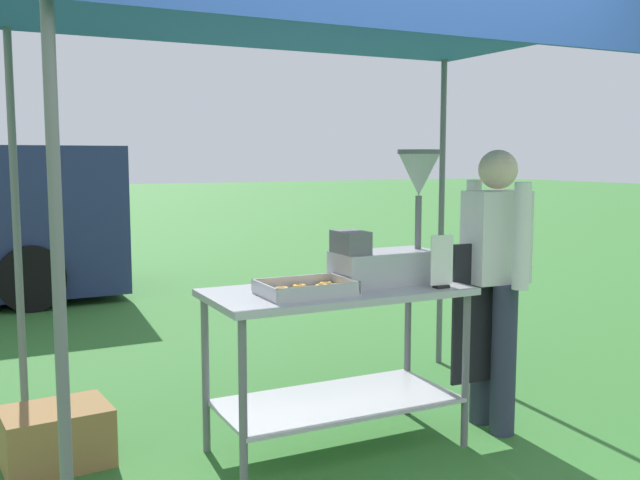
{
  "coord_description": "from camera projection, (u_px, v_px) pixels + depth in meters",
  "views": [
    {
      "loc": [
        -1.54,
        -2.31,
        1.57
      ],
      "look_at": [
        0.22,
        1.2,
        1.12
      ],
      "focal_mm": 40.49,
      "sensor_mm": 36.0,
      "label": 1
    }
  ],
  "objects": [
    {
      "name": "donut_fryer",
      "position": [
        392.0,
        237.0,
        3.94
      ],
      "size": [
        0.62,
        0.28,
        0.73
      ],
      "color": "#B7B7BC",
      "rests_on": "donut_cart"
    },
    {
      "name": "ground_plane",
      "position": [
        116.0,
        295.0,
        8.25
      ],
      "size": [
        70.0,
        70.0,
        0.0
      ],
      "primitive_type": "plane",
      "color": "#33702D"
    },
    {
      "name": "stall_canopy",
      "position": [
        329.0,
        26.0,
        3.73
      ],
      "size": [
        3.15,
        2.13,
        2.33
      ],
      "color": "slate",
      "rests_on": "ground"
    },
    {
      "name": "donut_cart",
      "position": [
        337.0,
        332.0,
        3.83
      ],
      "size": [
        1.38,
        0.66,
        0.88
      ],
      "color": "#B7B7BC",
      "rests_on": "ground"
    },
    {
      "name": "menu_sign",
      "position": [
        442.0,
        265.0,
        3.8
      ],
      "size": [
        0.13,
        0.05,
        0.28
      ],
      "color": "black",
      "rests_on": "donut_cart"
    },
    {
      "name": "supply_crate",
      "position": [
        56.0,
        437.0,
        3.68
      ],
      "size": [
        0.55,
        0.43,
        0.3
      ],
      "color": "olive",
      "rests_on": "ground"
    },
    {
      "name": "donut_tray",
      "position": [
        304.0,
        290.0,
        3.63
      ],
      "size": [
        0.46,
        0.32,
        0.07
      ],
      "color": "#B7B7BC",
      "rests_on": "donut_cart"
    },
    {
      "name": "vendor",
      "position": [
        494.0,
        275.0,
        4.1
      ],
      "size": [
        0.46,
        0.53,
        1.61
      ],
      "color": "#2D3347",
      "rests_on": "ground"
    }
  ]
}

